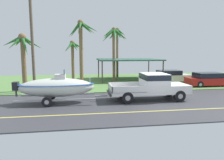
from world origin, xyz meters
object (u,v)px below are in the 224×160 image
Objects in this scene: palm_tree_mid at (23,49)px; palm_tree_far_right at (117,39)px; pickup_truck_towing at (153,85)px; palm_tree_near_left at (82,37)px; palm_tree_far_left at (73,50)px; utility_pole at (32,40)px; boat_on_trailer at (56,87)px; palm_tree_near_right at (114,39)px; parked_sedan_far at (170,76)px; parked_sedan_near at (210,80)px; carport_awning at (128,60)px.

palm_tree_mid is 0.76× the size of palm_tree_far_right.
palm_tree_near_left is (-5.15, 7.11, 3.88)m from pickup_truck_towing.
utility_pole reaches higher than palm_tree_far_left.
boat_on_trailer is 5.61m from utility_pole.
parked_sedan_far is at bearing -10.46° from palm_tree_near_right.
utility_pole is at bearing -133.90° from palm_tree_far_right.
boat_on_trailer is at bearing -161.85° from parked_sedan_near.
palm_tree_far_left is 0.74× the size of palm_tree_far_right.
utility_pole is at bearing -176.90° from parked_sedan_near.
boat_on_trailer is 6.19m from palm_tree_mid.
parked_sedan_near is 0.94× the size of palm_tree_mid.
palm_tree_near_left reaches higher than palm_tree_mid.
parked_sedan_far is 5.40m from carport_awning.
palm_tree_far_right is (9.69, 8.40, 1.49)m from palm_tree_mid.
palm_tree_far_left is at bearing 70.06° from utility_pole.
parked_sedan_far is 0.59× the size of carport_awning.
palm_tree_mid is (-10.18, 4.55, 2.65)m from pickup_truck_towing.
boat_on_trailer is 1.41× the size of parked_sedan_far.
pickup_truck_towing reaches higher than parked_sedan_far.
palm_tree_near_left reaches higher than palm_tree_near_right.
parked_sedan_far is 0.71× the size of palm_tree_near_right.
palm_tree_near_left reaches higher than palm_tree_far_left.
palm_tree_far_right is at bearing 10.12° from palm_tree_far_left.
palm_tree_near_left reaches higher than parked_sedan_near.
carport_awning is at bearing 148.17° from parked_sedan_far.
parked_sedan_near is at bearing -26.92° from palm_tree_far_left.
boat_on_trailer is at bearing -146.17° from parked_sedan_far.
palm_tree_near_right is at bearing 27.57° from palm_tree_mid.
pickup_truck_towing is 0.89× the size of palm_tree_near_left.
utility_pole is at bearing 157.16° from pickup_truck_towing.
palm_tree_near_left reaches higher than pickup_truck_towing.
carport_awning is 3.53m from palm_tree_near_right.
palm_tree_far_right is (-1.00, 2.39, 2.73)m from carport_awning.
carport_awning reaches higher than parked_sedan_near.
pickup_truck_towing is 1.17× the size of palm_tree_mid.
boat_on_trailer reaches higher than parked_sedan_far.
carport_awning is at bearing -11.24° from palm_tree_far_left.
palm_tree_near_left is (-12.86, 2.31, 4.28)m from parked_sedan_near.
palm_tree_far_right reaches higher than parked_sedan_far.
palm_tree_mid is at bearing -153.07° from palm_tree_near_left.
utility_pole is (-4.07, -3.23, -0.53)m from palm_tree_near_left.
parked_sedan_near is 0.71× the size of palm_tree_far_right.
utility_pole is (0.96, -0.67, 0.71)m from palm_tree_mid.
parked_sedan_near is at bearing -46.91° from parked_sedan_far.
carport_awning is 12.32m from palm_tree_mid.
palm_tree_far_right is (-5.32, 5.08, 4.53)m from parked_sedan_far.
parked_sedan_far is at bearing 33.83° from boat_on_trailer.
palm_tree_far_right is at bearing 63.61° from boat_on_trailer.
parked_sedan_far is 10.89m from palm_tree_near_left.
palm_tree_near_left reaches higher than boat_on_trailer.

